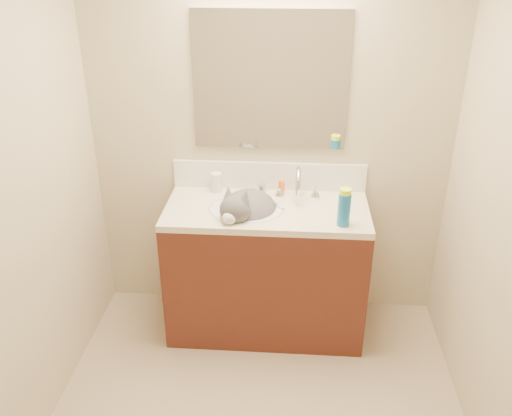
# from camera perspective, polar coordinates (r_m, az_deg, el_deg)

# --- Properties ---
(room_shell) EXTENTS (2.24, 2.54, 2.52)m
(room_shell) POSITION_cam_1_polar(r_m,az_deg,el_deg) (2.04, -0.20, 3.54)
(room_shell) COLOR tan
(room_shell) RESTS_ON ground
(vanity_cabinet) EXTENTS (1.20, 0.55, 0.82)m
(vanity_cabinet) POSITION_cam_1_polar(r_m,az_deg,el_deg) (3.41, 1.07, -6.73)
(vanity_cabinet) COLOR #491D13
(vanity_cabinet) RESTS_ON ground
(counter_slab) EXTENTS (1.20, 0.55, 0.04)m
(counter_slab) POSITION_cam_1_polar(r_m,az_deg,el_deg) (3.19, 1.14, -0.27)
(counter_slab) COLOR beige
(counter_slab) RESTS_ON vanity_cabinet
(basin) EXTENTS (0.45, 0.36, 0.14)m
(basin) POSITION_cam_1_polar(r_m,az_deg,el_deg) (3.20, -1.05, -1.24)
(basin) COLOR silver
(basin) RESTS_ON vanity_cabinet
(faucet) EXTENTS (0.28, 0.20, 0.21)m
(faucet) POSITION_cam_1_polar(r_m,az_deg,el_deg) (3.27, 4.44, 2.37)
(faucet) COLOR silver
(faucet) RESTS_ON counter_slab
(cat) EXTENTS (0.45, 0.51, 0.35)m
(cat) POSITION_cam_1_polar(r_m,az_deg,el_deg) (3.17, -0.99, -0.36)
(cat) COLOR #4C4A4C
(cat) RESTS_ON basin
(backsplash) EXTENTS (1.20, 0.02, 0.18)m
(backsplash) POSITION_cam_1_polar(r_m,az_deg,el_deg) (3.39, 1.40, 3.40)
(backsplash) COLOR silver
(backsplash) RESTS_ON counter_slab
(mirror) EXTENTS (0.90, 0.02, 0.80)m
(mirror) POSITION_cam_1_polar(r_m,az_deg,el_deg) (3.20, 1.52, 13.16)
(mirror) COLOR white
(mirror) RESTS_ON room_shell
(pill_bottle) EXTENTS (0.08, 0.08, 0.12)m
(pill_bottle) POSITION_cam_1_polar(r_m,az_deg,el_deg) (3.37, -4.18, 2.71)
(pill_bottle) COLOR silver
(pill_bottle) RESTS_ON counter_slab
(pill_label) EXTENTS (0.07, 0.07, 0.04)m
(pill_label) POSITION_cam_1_polar(r_m,az_deg,el_deg) (3.38, -4.17, 2.45)
(pill_label) COLOR #D05422
(pill_label) RESTS_ON pill_bottle
(silver_jar) EXTENTS (0.06, 0.06, 0.06)m
(silver_jar) POSITION_cam_1_polar(r_m,az_deg,el_deg) (3.36, 0.62, 2.05)
(silver_jar) COLOR #B7B7BC
(silver_jar) RESTS_ON counter_slab
(amber_bottle) EXTENTS (0.04, 0.04, 0.09)m
(amber_bottle) POSITION_cam_1_polar(r_m,az_deg,el_deg) (3.34, 2.71, 2.21)
(amber_bottle) COLOR orange
(amber_bottle) RESTS_ON counter_slab
(toothbrush) EXTENTS (0.11, 0.13, 0.01)m
(toothbrush) POSITION_cam_1_polar(r_m,az_deg,el_deg) (3.21, 2.11, 0.38)
(toothbrush) COLOR silver
(toothbrush) RESTS_ON counter_slab
(toothbrush_head) EXTENTS (0.03, 0.03, 0.02)m
(toothbrush_head) POSITION_cam_1_polar(r_m,az_deg,el_deg) (3.21, 2.11, 0.42)
(toothbrush_head) COLOR #6682D9
(toothbrush_head) RESTS_ON counter_slab
(spray_can) EXTENTS (0.09, 0.09, 0.19)m
(spray_can) POSITION_cam_1_polar(r_m,az_deg,el_deg) (2.99, 9.24, -0.17)
(spray_can) COLOR #1766A7
(spray_can) RESTS_ON counter_slab
(spray_cap) EXTENTS (0.08, 0.08, 0.04)m
(spray_cap) POSITION_cam_1_polar(r_m,az_deg,el_deg) (2.94, 9.39, 1.65)
(spray_cap) COLOR #EAFF1A
(spray_cap) RESTS_ON spray_can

